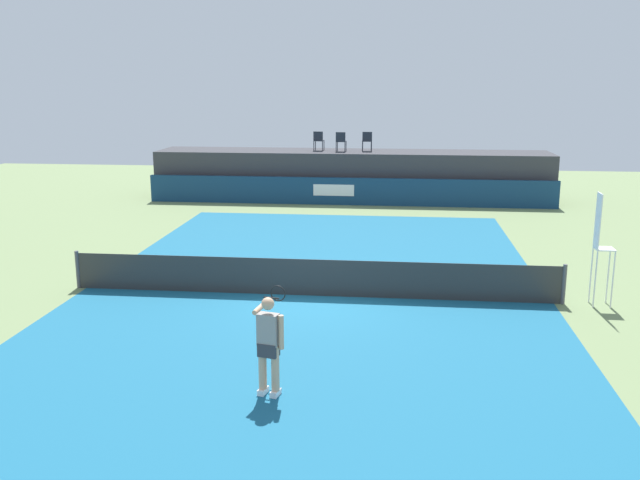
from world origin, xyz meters
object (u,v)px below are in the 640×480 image
Objects in this scene: tennis_player at (269,342)px; tennis_ball at (379,295)px; net_post_far at (564,284)px; net_post_near at (78,270)px; spectator_chair_center at (367,140)px; spectator_chair_left at (341,141)px; spectator_chair_far_left at (319,140)px; umpire_chair at (600,242)px.

tennis_ball is (1.74, 5.91, -0.92)m from tennis_player.
net_post_far is at bearing -1.74° from tennis_ball.
net_post_near is 7.93m from tennis_ball.
spectator_chair_center reaches higher than net_post_far.
net_post_far is at bearing -70.24° from spectator_chair_center.
spectator_chair_center is (1.18, 0.34, 0.00)m from spectator_chair_left.
spectator_chair_left reaches higher than net_post_far.
spectator_chair_far_left is at bearing 163.38° from spectator_chair_left.
umpire_chair is (7.46, -15.02, -1.11)m from spectator_chair_left.
spectator_chair_center reaches higher than net_post_near.
spectator_chair_far_left is at bearing 116.82° from net_post_far.
spectator_chair_far_left reaches higher than net_post_far.
tennis_player reaches higher than net_post_far.
spectator_chair_far_left is 0.89× the size of net_post_far.
tennis_player is at bearing -88.71° from spectator_chair_left.
spectator_chair_far_left is 1.00× the size of spectator_chair_center.
tennis_ball is at bearing 73.58° from tennis_player.
net_post_near is 0.56× the size of tennis_player.
net_post_near is at bearing -106.85° from spectator_chair_far_left.
spectator_chair_left reaches higher than tennis_ball.
net_post_near is 14.71× the size of tennis_ball.
umpire_chair is 1.56× the size of tennis_player.
tennis_player is at bearing -140.44° from umpire_chair.
net_post_far is at bearing -179.92° from umpire_chair.
net_post_far is (6.69, -15.02, -2.19)m from spectator_chair_left.
tennis_player is (-6.23, -5.77, 0.46)m from net_post_far.
net_post_near reaches higher than tennis_ball.
net_post_near is at bearing 136.91° from tennis_player.
net_post_near is (-13.16, -0.00, -1.09)m from umpire_chair.
spectator_chair_center is 0.89× the size of net_post_near.
tennis_ball is at bearing -86.12° from spectator_chair_center.
umpire_chair is 2.76× the size of net_post_near.
spectator_chair_far_left is 13.06× the size of tennis_ball.
spectator_chair_left is at bearing -16.62° from spectator_chair_far_left.
spectator_chair_left is 20.87m from tennis_player.
umpire_chair is at bearing -63.60° from spectator_chair_left.
spectator_chair_left reaches higher than tennis_player.
net_post_near is at bearing -114.14° from spectator_chair_center.
spectator_chair_far_left is 17.32m from net_post_far.
spectator_chair_far_left reaches higher than net_post_near.
umpire_chair reaches higher than tennis_ball.
spectator_chair_left and spectator_chair_center have the same top height.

